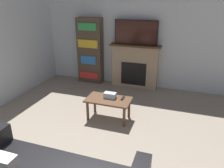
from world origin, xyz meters
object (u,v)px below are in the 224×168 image
object	(u,v)px
fireplace	(135,66)
coffee_table	(108,102)
bookshelf	(90,51)
tv	(136,32)

from	to	relation	value
fireplace	coffee_table	size ratio (longest dim) A/B	1.51
bookshelf	coffee_table	bearing A→B (deg)	-56.97
tv	bookshelf	bearing A→B (deg)	-179.86
coffee_table	tv	bearing A→B (deg)	87.41
tv	coffee_table	distance (m)	1.99
coffee_table	fireplace	bearing A→B (deg)	87.44
bookshelf	fireplace	bearing A→B (deg)	1.10
fireplace	coffee_table	distance (m)	1.74
fireplace	tv	distance (m)	0.82
tv	coffee_table	size ratio (longest dim) A/B	1.26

